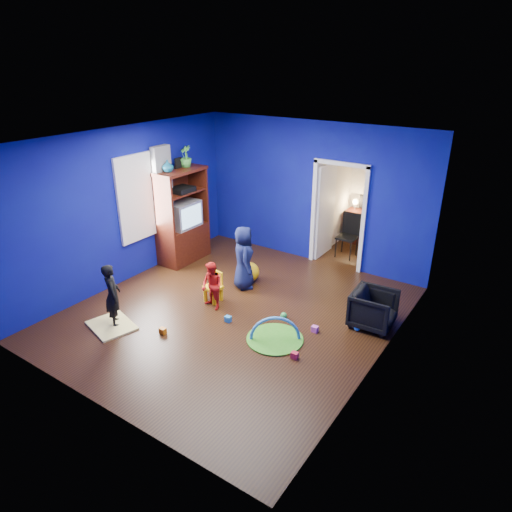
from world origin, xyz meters
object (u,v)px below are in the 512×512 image
Objects in this scene: toddler_red at (212,286)px; tv_armoire at (182,216)px; vase at (168,166)px; crt_tv at (183,214)px; folding_chair at (347,237)px; play_mat at (275,339)px; study_desk at (364,227)px; kid_chair at (213,288)px; armchair at (373,309)px; child_navy at (244,258)px; child_black at (113,295)px; hopper_ball at (249,272)px.

tv_armoire is at bearing 159.12° from toddler_red.
vase is 1.10m from crt_tv.
tv_armoire is at bearing -143.52° from folding_chair.
tv_armoire is (0.00, 0.30, -1.10)m from vase.
crt_tv is at bearing 154.63° from play_mat.
vase is 0.26× the size of study_desk.
tv_armoire is (-1.82, 1.29, 0.56)m from toddler_red.
kid_chair is at bearing 164.73° from play_mat.
play_mat is 4.59m from study_desk.
armchair is 0.77× the size of play_mat.
kid_chair is at bearing 127.12° from child_navy.
toddler_red is at bearing -42.13° from kid_chair.
child_black is 1.25× the size of toddler_red.
toddler_red is (0.01, -0.95, -0.18)m from child_navy.
study_desk is at bearing 91.39° from toddler_red.
child_navy is at bearing -1.12° from vase.
armchair is 2.70m from toddler_red.
study_desk is 0.96m from folding_chair.
child_black is 1.21× the size of study_desk.
child_navy is 3.10× the size of hopper_ball.
crt_tv is at bearing 157.29° from kid_chair.
play_mat is (-1.09, -1.23, -0.30)m from armchair.
kid_chair is at bearing 103.58° from armchair.
child_black is 2.12× the size of kid_chair.
kid_chair is at bearing -33.07° from tv_armoire.
vase reaches higher than armchair.
vase is at bearing 165.77° from kid_chair.
hopper_ball is at bearing -74.11° from child_black.
toddler_red is 0.97× the size of study_desk.
child_navy reaches higher than hopper_ball.
tv_armoire is 2.80× the size of crt_tv.
toddler_red is 2.29m from tv_armoire.
study_desk is (1.06, 3.13, 0.18)m from hopper_ball.
child_navy is at bearing -10.76° from crt_tv.
crt_tv reaches higher than folding_chair.
kid_chair is (-0.09, -1.00, 0.06)m from hopper_ball.
play_mat is at bearing -83.51° from folding_chair.
tv_armoire reaches higher than toddler_red.
tv_armoire reaches higher than study_desk.
child_navy is 2.41× the size of kid_chair.
armchair is 0.80× the size of toddler_red.
armchair is 2.57m from hopper_ball.
hopper_ball is 3.31m from study_desk.
toddler_red reaches higher than hopper_ball.
child_navy reaches higher than folding_chair.
armchair is at bearing -3.77° from tv_armoire.
armchair is 2.93× the size of vase.
armchair is 4.66m from vase.
play_mat is 1.00× the size of study_desk.
folding_chair is at bearing 87.86° from toddler_red.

